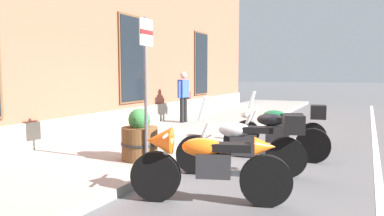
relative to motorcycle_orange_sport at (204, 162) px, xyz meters
The scene contains 10 objects.
ground_plane 2.38m from the motorcycle_orange_sport, 29.17° to the left, with size 140.00×140.00×0.00m, color #4C4C4F.
sidewalk 3.41m from the motorcycle_orange_sport, 53.31° to the left, with size 29.63×3.17×0.14m, color gray.
lane_stripe 2.94m from the motorcycle_orange_sport, 45.76° to the right, with size 29.63×0.12×0.01m, color silver.
motorcycle_orange_sport is the anchor object (origin of this frame).
motorcycle_silver_touring 1.46m from the motorcycle_orange_sport, ahead, with size 0.96×2.07×1.31m.
motorcycle_black_naked 2.79m from the motorcycle_orange_sport, ahead, with size 0.62×2.07×0.98m.
motorcycle_green_touring 4.00m from the motorcycle_orange_sport, ahead, with size 0.73×2.07×1.28m.
pedestrian_blue_top 6.88m from the motorcycle_orange_sport, 29.84° to the left, with size 0.66×0.24×1.62m.
parking_sign 2.13m from the motorcycle_orange_sport, 57.99° to the left, with size 0.36×0.07×2.48m.
barrel_planter 2.13m from the motorcycle_orange_sport, 57.33° to the left, with size 0.68×0.68×0.93m.
Camera 1 is at (-6.12, -2.98, 1.68)m, focal length 33.29 mm.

